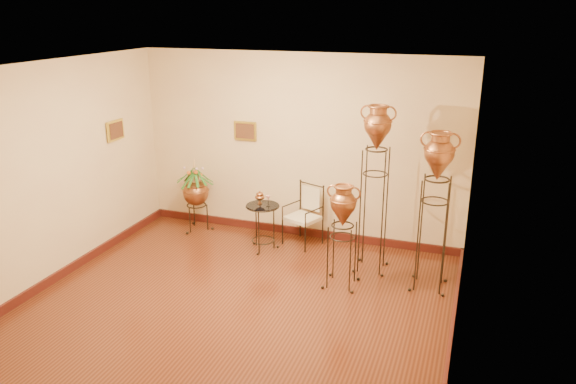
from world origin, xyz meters
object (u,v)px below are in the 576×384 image
(planter_urn, at_px, (196,190))
(side_table, at_px, (263,226))
(amphora_tall, at_px, (374,188))
(amphora_mid, at_px, (434,211))
(armchair, at_px, (303,216))

(planter_urn, xyz_separation_m, side_table, (1.28, -0.37, -0.31))
(amphora_tall, relative_size, side_table, 2.60)
(amphora_tall, distance_m, amphora_mid, 0.85)
(amphora_tall, height_order, amphora_mid, amphora_tall)
(amphora_mid, height_order, armchair, amphora_mid)
(amphora_tall, distance_m, side_table, 1.82)
(planter_urn, bearing_deg, amphora_mid, -11.60)
(amphora_tall, height_order, armchair, amphora_tall)
(armchair, height_order, side_table, armchair)
(planter_urn, height_order, side_table, planter_urn)
(planter_urn, height_order, armchair, planter_urn)
(planter_urn, relative_size, armchair, 1.32)
(side_table, bearing_deg, amphora_tall, -4.09)
(amphora_mid, distance_m, planter_urn, 3.80)
(armchair, bearing_deg, amphora_mid, 0.74)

